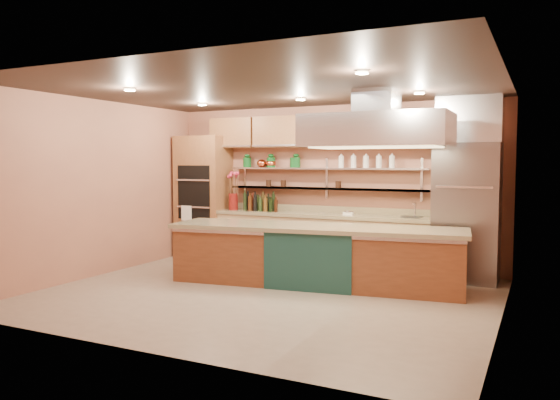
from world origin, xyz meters
The scene contains 21 objects.
floor centered at (0.00, 0.00, -0.01)m, with size 6.00×5.00×0.02m, color gray.
ceiling centered at (0.00, 0.00, 2.80)m, with size 6.00×5.00×0.02m, color black.
wall_back centered at (0.00, 2.50, 1.40)m, with size 6.00×0.04×2.80m, color #A5674E.
wall_front centered at (0.00, -2.50, 1.40)m, with size 6.00×0.04×2.80m, color #A5674E.
wall_left centered at (-3.00, 0.00, 1.40)m, with size 0.04×5.00×2.80m, color #A5674E.
wall_right centered at (3.00, 0.00, 1.40)m, with size 0.04×5.00×2.80m, color #A5674E.
oven_stack centered at (-2.45, 2.18, 1.15)m, with size 0.95×0.64×2.30m, color brown.
refrigerator centered at (2.35, 2.14, 1.05)m, with size 0.95×0.72×2.10m, color slate.
back_counter centered at (-0.05, 2.20, 0.47)m, with size 3.84×0.64×0.93m, color tan.
wall_shelf_lower centered at (-0.05, 2.37, 1.35)m, with size 3.60×0.26×0.03m, color silver.
wall_shelf_upper centered at (-0.05, 2.37, 1.70)m, with size 3.60×0.26×0.03m, color silver.
upper_cabinets centered at (0.00, 2.32, 2.35)m, with size 4.60×0.36×0.55m, color brown.
range_hood centered at (1.29, 0.86, 2.25)m, with size 2.00×1.00×0.45m, color silver.
ceiling_downlights centered at (0.00, 0.20, 2.77)m, with size 4.00×2.80×0.02m, color #FFE5A5.
island centered at (0.39, 0.86, 0.44)m, with size 4.22×0.92×0.88m, color brown.
flower_vase centered at (-1.77, 2.15, 1.08)m, with size 0.17×0.17×0.30m, color #63110E.
oil_bottle_cluster centered at (-1.18, 2.15, 1.05)m, with size 0.75×0.21×0.24m, color black.
kitchen_scale centered at (0.47, 2.15, 0.98)m, with size 0.16×0.12×0.09m, color silver.
bar_faucet centered at (1.55, 2.25, 1.04)m, with size 0.03×0.03×0.23m, color white.
copper_kettle centered at (-1.29, 2.37, 1.79)m, with size 0.18×0.18×0.15m, color #BC4E2B.
green_canister centered at (-0.64, 2.37, 1.80)m, with size 0.15×0.15×0.17m, color #0E4418.
Camera 1 is at (3.40, -6.52, 1.81)m, focal length 35.00 mm.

